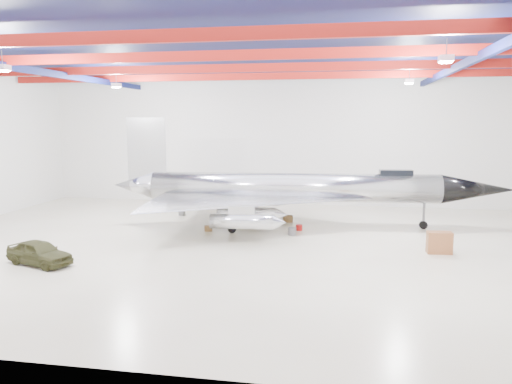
# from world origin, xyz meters

# --- Properties ---
(floor) EXTENTS (40.00, 40.00, 0.00)m
(floor) POSITION_xyz_m (0.00, 0.00, 0.00)
(floor) COLOR beige
(floor) RESTS_ON ground
(wall_back) EXTENTS (40.00, 0.00, 40.00)m
(wall_back) POSITION_xyz_m (0.00, 15.00, 5.50)
(wall_back) COLOR silver
(wall_back) RESTS_ON floor
(ceiling) EXTENTS (40.00, 40.00, 0.00)m
(ceiling) POSITION_xyz_m (0.00, 0.00, 11.00)
(ceiling) COLOR #0A0F38
(ceiling) RESTS_ON wall_back
(ceiling_structure) EXTENTS (39.50, 29.50, 1.08)m
(ceiling_structure) POSITION_xyz_m (0.00, 0.00, 10.32)
(ceiling_structure) COLOR maroon
(ceiling_structure) RESTS_ON ceiling
(jet_aircraft) EXTENTS (27.19, 16.71, 7.41)m
(jet_aircraft) POSITION_xyz_m (2.63, 5.79, 2.43)
(jet_aircraft) COLOR silver
(jet_aircraft) RESTS_ON floor
(jeep) EXTENTS (3.95, 2.55, 1.25)m
(jeep) POSITION_xyz_m (-8.95, -5.61, 0.63)
(jeep) COLOR #34351A
(jeep) RESTS_ON floor
(desk) EXTENTS (1.35, 0.72, 1.20)m
(desk) POSITION_xyz_m (11.28, 0.19, 0.60)
(desk) COLOR brown
(desk) RESTS_ON floor
(crate_ply) EXTENTS (0.60, 0.54, 0.35)m
(crate_ply) POSITION_xyz_m (-2.66, 3.35, 0.18)
(crate_ply) COLOR olive
(crate_ply) RESTS_ON floor
(toolbox_red) EXTENTS (0.46, 0.39, 0.28)m
(toolbox_red) POSITION_xyz_m (-1.41, 9.01, 0.14)
(toolbox_red) COLOR #9E100F
(toolbox_red) RESTS_ON floor
(engine_drum) EXTENTS (0.62, 0.62, 0.47)m
(engine_drum) POSITION_xyz_m (2.89, 3.17, 0.24)
(engine_drum) COLOR #59595B
(engine_drum) RESTS_ON floor
(parts_bin) EXTENTS (0.78, 0.68, 0.47)m
(parts_bin) POSITION_xyz_m (2.15, 7.22, 0.23)
(parts_bin) COLOR olive
(parts_bin) RESTS_ON floor
(crate_small) EXTENTS (0.47, 0.40, 0.30)m
(crate_small) POSITION_xyz_m (-6.12, 8.27, 0.15)
(crate_small) COLOR #59595B
(crate_small) RESTS_ON floor
(tool_chest) EXTENTS (0.53, 0.53, 0.39)m
(tool_chest) POSITION_xyz_m (3.21, 4.58, 0.19)
(tool_chest) COLOR #9E100F
(tool_chest) RESTS_ON floor
(oil_barrel) EXTENTS (0.69, 0.63, 0.40)m
(oil_barrel) POSITION_xyz_m (-0.06, 5.57, 0.20)
(oil_barrel) COLOR olive
(oil_barrel) RESTS_ON floor
(spares_box) EXTENTS (0.50, 0.50, 0.39)m
(spares_box) POSITION_xyz_m (-0.59, 10.34, 0.19)
(spares_box) COLOR #59595B
(spares_box) RESTS_ON floor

